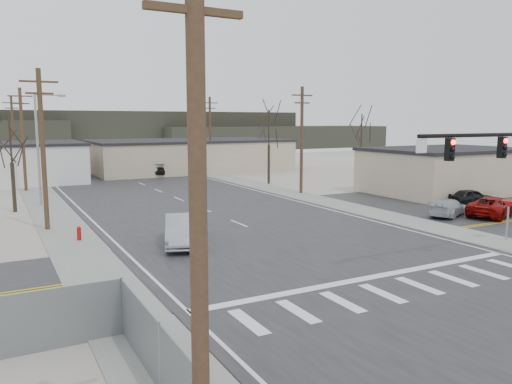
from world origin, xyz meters
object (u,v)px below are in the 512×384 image
at_px(sedan_crossing, 182,230).
at_px(car_parked_dark_a, 471,197).
at_px(car_parked_silver, 448,207).
at_px(car_far_a, 158,169).
at_px(car_parked_red, 494,206).
at_px(fire_hydrant, 79,233).
at_px(car_far_b, 114,165).

relative_size(sedan_crossing, car_parked_dark_a, 1.31).
bearing_deg(car_parked_silver, car_far_a, -8.19).
bearing_deg(car_parked_red, sedan_crossing, 66.69).
relative_size(fire_hydrant, sedan_crossing, 0.17).
bearing_deg(car_far_b, car_parked_red, -69.49).
relative_size(car_far_a, car_parked_dark_a, 1.53).
bearing_deg(car_far_b, car_parked_dark_a, -64.57).
bearing_deg(sedan_crossing, car_far_a, 93.95).
bearing_deg(sedan_crossing, car_parked_silver, 16.36).
height_order(sedan_crossing, car_far_b, sedan_crossing).
xyz_separation_m(car_far_a, car_parked_dark_a, (15.92, -33.81, -0.21)).
distance_m(fire_hydrant, car_parked_red, 28.24).
bearing_deg(car_parked_silver, car_far_b, -7.12).
relative_size(car_parked_dark_a, car_parked_silver, 0.89).
xyz_separation_m(car_far_a, car_parked_silver, (10.32, -36.32, -0.24)).
bearing_deg(fire_hydrant, car_far_b, 75.00).
xyz_separation_m(fire_hydrant, car_parked_dark_a, (30.31, -2.19, 0.23)).
xyz_separation_m(fire_hydrant, sedan_crossing, (4.85, -3.77, 0.42)).
distance_m(sedan_crossing, car_far_a, 36.65).
distance_m(car_parked_red, car_parked_dark_a, 5.04).
xyz_separation_m(sedan_crossing, car_parked_silver, (19.86, -0.93, -0.21)).
xyz_separation_m(car_far_b, car_parked_dark_a, (19.41, -42.86, -0.13)).
relative_size(car_far_b, car_parked_red, 0.87).
relative_size(fire_hydrant, car_far_b, 0.19).
bearing_deg(car_far_b, car_far_a, -67.82).
bearing_deg(car_far_a, fire_hydrant, 87.54).
xyz_separation_m(fire_hydrant, car_far_a, (14.39, 31.62, 0.44)).
bearing_deg(car_far_a, sedan_crossing, 96.92).
distance_m(fire_hydrant, car_parked_silver, 25.15).
bearing_deg(car_far_b, sedan_crossing, -96.68).
distance_m(car_far_a, car_parked_red, 40.20).
height_order(fire_hydrant, car_far_b, car_far_b).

